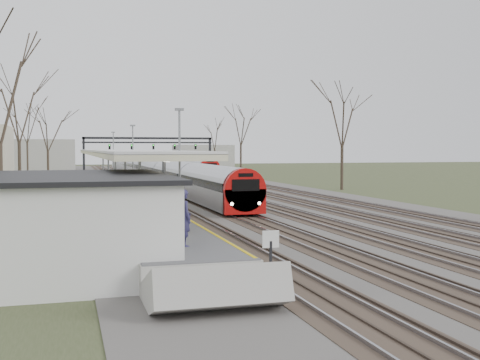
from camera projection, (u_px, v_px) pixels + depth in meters
name	position (u px, v px, depth m)	size (l,w,h in m)	color
track_bed	(183.00, 185.00, 69.27)	(24.00, 160.00, 0.22)	#474442
platform	(112.00, 193.00, 49.88)	(3.50, 69.00, 1.00)	#9E9B93
canopy	(116.00, 152.00, 45.37)	(4.10, 50.00, 3.11)	slate
station_building	(73.00, 225.00, 20.56)	(6.00, 9.00, 3.20)	silver
signal_gantry	(149.00, 144.00, 97.79)	(21.00, 0.59, 6.08)	black
tree_west_far	(19.00, 109.00, 57.34)	(5.50, 5.50, 11.33)	#2D231C
tree_east_far	(342.00, 118.00, 60.24)	(5.00, 5.00, 10.30)	#2D231C
train_near	(147.00, 169.00, 78.66)	(2.62, 90.21, 3.05)	#AEB1B9
train_far	(163.00, 163.00, 110.53)	(2.62, 75.21, 3.05)	#AEB1B9
passenger	(184.00, 218.00, 19.60)	(0.69, 0.45, 1.89)	#2E2A52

